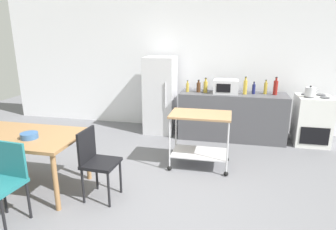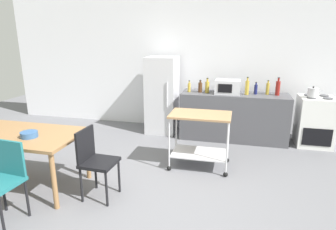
# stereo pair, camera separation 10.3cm
# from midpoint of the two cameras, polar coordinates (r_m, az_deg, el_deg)

# --- Properties ---
(ground_plane) EXTENTS (12.00, 12.00, 0.00)m
(ground_plane) POSITION_cam_midpoint_polar(r_m,az_deg,el_deg) (3.68, -4.01, -17.28)
(ground_plane) COLOR slate
(back_wall) EXTENTS (8.40, 0.12, 2.90)m
(back_wall) POSITION_cam_midpoint_polar(r_m,az_deg,el_deg) (6.24, 4.05, 10.67)
(back_wall) COLOR white
(back_wall) RESTS_ON ground_plane
(kitchen_counter) EXTENTS (2.00, 0.64, 0.90)m
(kitchen_counter) POSITION_cam_midpoint_polar(r_m,az_deg,el_deg) (5.77, 11.86, -0.19)
(kitchen_counter) COLOR #4C4C51
(kitchen_counter) RESTS_ON ground_plane
(dining_table) EXTENTS (1.50, 0.90, 0.75)m
(dining_table) POSITION_cam_midpoint_polar(r_m,az_deg,el_deg) (4.23, -27.25, -4.45)
(dining_table) COLOR olive
(dining_table) RESTS_ON ground_plane
(chair_black) EXTENTS (0.42, 0.42, 0.89)m
(chair_black) POSITION_cam_midpoint_polar(r_m,az_deg,el_deg) (3.72, -14.71, -8.37)
(chair_black) COLOR black
(chair_black) RESTS_ON ground_plane
(chair_teal) EXTENTS (0.43, 0.43, 0.89)m
(chair_teal) POSITION_cam_midpoint_polar(r_m,az_deg,el_deg) (3.63, -30.09, -10.71)
(chair_teal) COLOR #1E666B
(chair_teal) RESTS_ON ground_plane
(stove_oven) EXTENTS (0.60, 0.61, 0.92)m
(stove_oven) POSITION_cam_midpoint_polar(r_m,az_deg,el_deg) (5.97, 25.90, -0.92)
(stove_oven) COLOR white
(stove_oven) RESTS_ON ground_plane
(refrigerator) EXTENTS (0.60, 0.63, 1.55)m
(refrigerator) POSITION_cam_midpoint_polar(r_m,az_deg,el_deg) (5.96, -2.03, 3.89)
(refrigerator) COLOR silver
(refrigerator) RESTS_ON ground_plane
(kitchen_cart) EXTENTS (0.91, 0.57, 0.85)m
(kitchen_cart) POSITION_cam_midpoint_polar(r_m,az_deg,el_deg) (4.43, 5.65, -3.18)
(kitchen_cart) COLOR #A37A51
(kitchen_cart) RESTS_ON ground_plane
(bottle_olive_oil) EXTENTS (0.06, 0.06, 0.22)m
(bottle_olive_oil) POSITION_cam_midpoint_polar(r_m,az_deg,el_deg) (5.67, 3.32, 5.48)
(bottle_olive_oil) COLOR gold
(bottle_olive_oil) RESTS_ON kitchen_counter
(bottle_soy_sauce) EXTENTS (0.08, 0.08, 0.24)m
(bottle_soy_sauce) POSITION_cam_midpoint_polar(r_m,az_deg,el_deg) (5.65, 5.48, 5.47)
(bottle_soy_sauce) COLOR #4C2D19
(bottle_soy_sauce) RESTS_ON kitchen_counter
(bottle_wine) EXTENTS (0.08, 0.08, 0.28)m
(bottle_wine) POSITION_cam_midpoint_polar(r_m,az_deg,el_deg) (5.63, 6.84, 5.55)
(bottle_wine) COLOR gold
(bottle_wine) RESTS_ON kitchen_counter
(microwave) EXTENTS (0.46, 0.35, 0.26)m
(microwave) POSITION_cam_midpoint_polar(r_m,az_deg,el_deg) (5.60, 10.75, 5.50)
(microwave) COLOR silver
(microwave) RESTS_ON kitchen_counter
(bottle_hot_sauce) EXTENTS (0.07, 0.07, 0.33)m
(bottle_hot_sauce) POSITION_cam_midpoint_polar(r_m,az_deg,el_deg) (5.60, 14.38, 5.35)
(bottle_hot_sauce) COLOR gold
(bottle_hot_sauce) RESTS_ON kitchen_counter
(bottle_soda) EXTENTS (0.06, 0.06, 0.23)m
(bottle_soda) POSITION_cam_midpoint_polar(r_m,az_deg,el_deg) (5.69, 15.95, 4.96)
(bottle_soda) COLOR navy
(bottle_soda) RESTS_ON kitchen_counter
(bottle_sesame_oil) EXTENTS (0.06, 0.06, 0.27)m
(bottle_sesame_oil) POSITION_cam_midpoint_polar(r_m,az_deg,el_deg) (5.73, 18.08, 5.05)
(bottle_sesame_oil) COLOR gold
(bottle_sesame_oil) RESTS_ON kitchen_counter
(bottle_vinegar) EXTENTS (0.08, 0.08, 0.33)m
(bottle_vinegar) POSITION_cam_midpoint_polar(r_m,az_deg,el_deg) (5.71, 19.84, 5.12)
(bottle_vinegar) COLOR maroon
(bottle_vinegar) RESTS_ON kitchen_counter
(fruit_bowl) EXTENTS (0.21, 0.21, 0.07)m
(fruit_bowl) POSITION_cam_midpoint_polar(r_m,az_deg,el_deg) (4.01, -26.22, -3.65)
(fruit_bowl) COLOR #33598C
(fruit_bowl) RESTS_ON dining_table
(kettle) EXTENTS (0.24, 0.17, 0.19)m
(kettle) POSITION_cam_midpoint_polar(r_m,az_deg,el_deg) (5.72, 25.62, 4.13)
(kettle) COLOR silver
(kettle) RESTS_ON stove_oven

